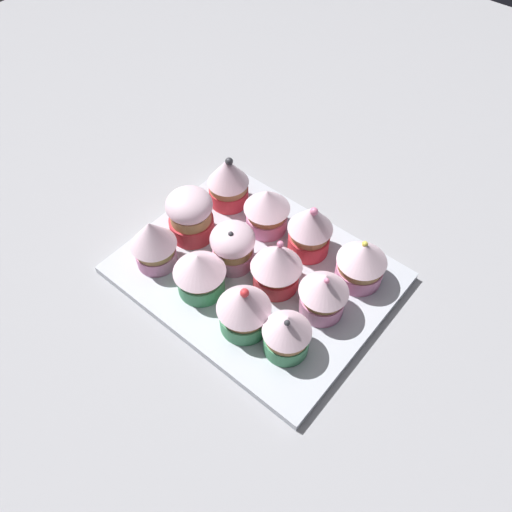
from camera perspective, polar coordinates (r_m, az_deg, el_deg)
ground_plane at (r=69.51cm, az=-0.00°, el=-2.91°), size 180.00×180.00×3.00cm
baking_tray at (r=67.81cm, az=-0.00°, el=-1.88°), size 32.67×25.91×1.20cm
cupcake_0 at (r=66.37cm, az=-11.12°, el=1.49°), size 5.85×5.85×7.45cm
cupcake_1 at (r=63.31cm, az=-6.16°, el=-1.72°), size 6.46×6.46×6.49cm
cupcake_2 at (r=59.51cm, az=-1.33°, el=-5.54°), size 6.33×6.33×7.86cm
cupcake_3 at (r=58.50cm, az=3.38°, el=-8.28°), size 5.57×5.57×6.81cm
cupcake_4 at (r=69.01cm, az=-7.16°, el=4.53°), size 6.13×6.13×7.39cm
cupcake_5 at (r=65.70cm, az=-2.53°, el=1.13°), size 5.69×5.69×6.57cm
cupcake_6 at (r=63.26cm, az=2.45°, el=-0.79°), size 6.37×6.37×7.51cm
cupcake_7 at (r=61.43cm, az=7.36°, el=-3.94°), size 5.92×5.92×7.17cm
cupcake_8 at (r=72.74cm, az=-3.05°, el=8.19°), size 5.76×5.76×8.08cm
cupcake_9 at (r=69.40cm, az=1.19°, el=5.17°), size 6.18×6.18×6.82cm
cupcake_10 at (r=66.67cm, az=5.92°, el=3.00°), size 5.80×5.80×8.31cm
cupcake_11 at (r=65.22cm, az=11.40°, el=-0.61°), size 6.21×6.21×6.82cm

